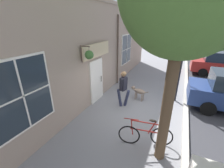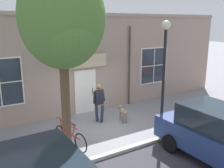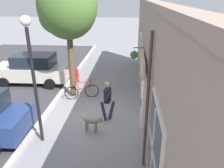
{
  "view_description": "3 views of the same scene",
  "coord_description": "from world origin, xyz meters",
  "views": [
    {
      "loc": [
        1.41,
        -5.73,
        3.73
      ],
      "look_at": [
        -1.06,
        -0.41,
        1.29
      ],
      "focal_mm": 24.0,
      "sensor_mm": 36.0,
      "label": 1
    },
    {
      "loc": [
        8.39,
        -4.73,
        4.31
      ],
      "look_at": [
        -1.31,
        1.16,
        1.48
      ],
      "focal_mm": 40.0,
      "sensor_mm": 36.0,
      "label": 2
    },
    {
      "loc": [
        -1.6,
        8.12,
        4.91
      ],
      "look_at": [
        -0.77,
        -1.69,
        0.88
      ],
      "focal_mm": 35.0,
      "sensor_mm": 36.0,
      "label": 3
    }
  ],
  "objects": [
    {
      "name": "leaning_bicycle",
      "position": [
        0.78,
        -1.83,
        0.38
      ],
      "size": [
        1.68,
        0.54,
        1.0
      ],
      "color": "black",
      "rests_on": "ground_plane"
    },
    {
      "name": "ground_plane",
      "position": [
        0.0,
        0.0,
        0.0
      ],
      "size": [
        90.0,
        90.0,
        0.0
      ],
      "primitive_type": "plane",
      "color": "gray"
    },
    {
      "name": "storefront_facade",
      "position": [
        -2.34,
        0.02,
        2.37
      ],
      "size": [
        0.95,
        18.0,
        4.73
      ],
      "color": "gray",
      "rests_on": "ground_plane"
    },
    {
      "name": "parked_car_mid_block",
      "position": [
        4.08,
        1.85,
        0.88
      ],
      "size": [
        4.33,
        2.0,
        1.75
      ],
      "color": "navy",
      "rests_on": "ground_plane"
    },
    {
      "name": "street_tree_by_curb",
      "position": [
        1.39,
        -2.13,
        4.34
      ],
      "size": [
        2.74,
        2.47,
        5.95
      ],
      "color": "brown",
      "rests_on": "ground_plane"
    },
    {
      "name": "street_lamp",
      "position": [
        1.48,
        1.76,
        2.9
      ],
      "size": [
        0.32,
        0.32,
        4.37
      ],
      "color": "black",
      "rests_on": "ground_plane"
    },
    {
      "name": "dog_on_leash",
      "position": [
        -0.26,
        1.07,
        0.48
      ],
      "size": [
        1.01,
        0.4,
        0.71
      ],
      "color": "#7F6B5B",
      "rests_on": "ground_plane"
    },
    {
      "name": "pedestrian_walking",
      "position": [
        -0.75,
        0.16,
        1.05
      ],
      "size": [
        0.64,
        0.61,
        1.74
      ],
      "color": "#282D47",
      "rests_on": "ground_plane"
    }
  ]
}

